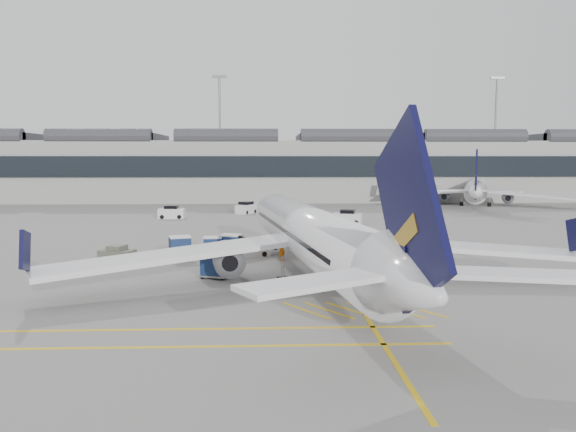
{
  "coord_description": "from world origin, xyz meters",
  "views": [
    {
      "loc": [
        4.92,
        -36.02,
        8.12
      ],
      "look_at": [
        6.43,
        3.12,
        4.0
      ],
      "focal_mm": 35.0,
      "sensor_mm": 36.0,
      "label": 1
    }
  ],
  "objects_px": {
    "belt_loader": "(245,250)",
    "baggage_cart_a": "(213,246)",
    "ramp_agent_a": "(282,249)",
    "pushback_tug": "(117,255)",
    "ramp_agent_b": "(224,254)",
    "airliner_main": "(314,237)"
  },
  "relations": [
    {
      "from": "belt_loader",
      "to": "baggage_cart_a",
      "type": "distance_m",
      "value": 2.61
    },
    {
      "from": "ramp_agent_a",
      "to": "pushback_tug",
      "type": "xyz_separation_m",
      "value": [
        -12.67,
        -0.74,
        -0.33
      ]
    },
    {
      "from": "ramp_agent_b",
      "to": "ramp_agent_a",
      "type": "bearing_deg",
      "value": -161.55
    },
    {
      "from": "ramp_agent_a",
      "to": "ramp_agent_b",
      "type": "bearing_deg",
      "value": 160.17
    },
    {
      "from": "ramp_agent_a",
      "to": "belt_loader",
      "type": "bearing_deg",
      "value": 103.05
    },
    {
      "from": "airliner_main",
      "to": "ramp_agent_a",
      "type": "xyz_separation_m",
      "value": [
        -1.86,
        7.43,
        -2.0
      ]
    },
    {
      "from": "airliner_main",
      "to": "pushback_tug",
      "type": "height_order",
      "value": "airliner_main"
    },
    {
      "from": "airliner_main",
      "to": "ramp_agent_b",
      "type": "distance_m",
      "value": 8.45
    },
    {
      "from": "baggage_cart_a",
      "to": "pushback_tug",
      "type": "height_order",
      "value": "baggage_cart_a"
    },
    {
      "from": "baggage_cart_a",
      "to": "ramp_agent_a",
      "type": "distance_m",
      "value": 5.89
    },
    {
      "from": "belt_loader",
      "to": "pushback_tug",
      "type": "distance_m",
      "value": 9.98
    },
    {
      "from": "baggage_cart_a",
      "to": "belt_loader",
      "type": "bearing_deg",
      "value": -3.23
    },
    {
      "from": "baggage_cart_a",
      "to": "pushback_tug",
      "type": "relative_size",
      "value": 0.58
    },
    {
      "from": "ramp_agent_a",
      "to": "airliner_main",
      "type": "bearing_deg",
      "value": -121.99
    },
    {
      "from": "belt_loader",
      "to": "baggage_cart_a",
      "type": "height_order",
      "value": "belt_loader"
    },
    {
      "from": "pushback_tug",
      "to": "belt_loader",
      "type": "bearing_deg",
      "value": 33.92
    },
    {
      "from": "belt_loader",
      "to": "ramp_agent_a",
      "type": "height_order",
      "value": "ramp_agent_a"
    },
    {
      "from": "belt_loader",
      "to": "ramp_agent_b",
      "type": "bearing_deg",
      "value": -134.05
    },
    {
      "from": "ramp_agent_a",
      "to": "baggage_cart_a",
      "type": "bearing_deg",
      "value": 116.05
    },
    {
      "from": "airliner_main",
      "to": "ramp_agent_a",
      "type": "bearing_deg",
      "value": 95.36
    },
    {
      "from": "pushback_tug",
      "to": "baggage_cart_a",
      "type": "bearing_deg",
      "value": 38.96
    },
    {
      "from": "baggage_cart_a",
      "to": "ramp_agent_b",
      "type": "relative_size",
      "value": 0.91
    }
  ]
}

